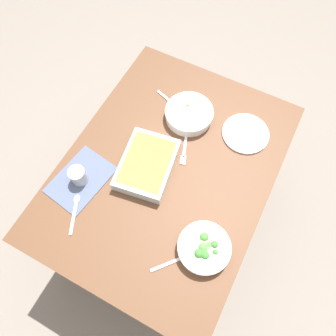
{
  "coord_description": "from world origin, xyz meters",
  "views": [
    {
      "loc": [
        0.54,
        0.28,
        2.03
      ],
      "look_at": [
        0.0,
        0.0,
        0.74
      ],
      "focal_mm": 33.96,
      "sensor_mm": 36.0,
      "label": 1
    }
  ],
  "objects_px": {
    "spoon_by_broccoli": "(177,260)",
    "broccoli_bowl": "(204,248)",
    "stew_bowl": "(189,114)",
    "side_plate": "(245,134)",
    "spoon_by_stew": "(173,104)",
    "fork_on_table": "(184,150)",
    "drink_cup": "(79,176)",
    "spoon_spare": "(75,209)",
    "baking_dish": "(147,164)"
  },
  "relations": [
    {
      "from": "stew_bowl",
      "to": "fork_on_table",
      "type": "xyz_separation_m",
      "value": [
        0.17,
        0.06,
        -0.03
      ]
    },
    {
      "from": "side_plate",
      "to": "spoon_spare",
      "type": "distance_m",
      "value": 0.84
    },
    {
      "from": "spoon_by_broccoli",
      "to": "spoon_spare",
      "type": "bearing_deg",
      "value": -88.67
    },
    {
      "from": "broccoli_bowl",
      "to": "spoon_by_stew",
      "type": "bearing_deg",
      "value": -143.26
    },
    {
      "from": "side_plate",
      "to": "stew_bowl",
      "type": "bearing_deg",
      "value": -82.04
    },
    {
      "from": "baking_dish",
      "to": "spoon_by_stew",
      "type": "xyz_separation_m",
      "value": [
        -0.36,
        -0.05,
        -0.03
      ]
    },
    {
      "from": "spoon_spare",
      "to": "stew_bowl",
      "type": "bearing_deg",
      "value": 160.7
    },
    {
      "from": "stew_bowl",
      "to": "drink_cup",
      "type": "height_order",
      "value": "drink_cup"
    },
    {
      "from": "broccoli_bowl",
      "to": "spoon_spare",
      "type": "distance_m",
      "value": 0.56
    },
    {
      "from": "side_plate",
      "to": "spoon_by_broccoli",
      "type": "bearing_deg",
      "value": -2.08
    },
    {
      "from": "side_plate",
      "to": "spoon_by_broccoli",
      "type": "distance_m",
      "value": 0.67
    },
    {
      "from": "side_plate",
      "to": "spoon_by_stew",
      "type": "xyz_separation_m",
      "value": [
        0.01,
        -0.38,
        -0.0
      ]
    },
    {
      "from": "drink_cup",
      "to": "fork_on_table",
      "type": "relative_size",
      "value": 0.49
    },
    {
      "from": "spoon_by_stew",
      "to": "spoon_spare",
      "type": "relative_size",
      "value": 1.03
    },
    {
      "from": "side_plate",
      "to": "spoon_spare",
      "type": "relative_size",
      "value": 1.32
    },
    {
      "from": "broccoli_bowl",
      "to": "fork_on_table",
      "type": "xyz_separation_m",
      "value": [
        -0.37,
        -0.27,
        -0.03
      ]
    },
    {
      "from": "baking_dish",
      "to": "spoon_by_broccoli",
      "type": "bearing_deg",
      "value": 45.12
    },
    {
      "from": "drink_cup",
      "to": "spoon_by_broccoli",
      "type": "distance_m",
      "value": 0.55
    },
    {
      "from": "spoon_by_broccoli",
      "to": "fork_on_table",
      "type": "relative_size",
      "value": 0.84
    },
    {
      "from": "broccoli_bowl",
      "to": "side_plate",
      "type": "bearing_deg",
      "value": -175.1
    },
    {
      "from": "drink_cup",
      "to": "spoon_by_broccoli",
      "type": "height_order",
      "value": "drink_cup"
    },
    {
      "from": "stew_bowl",
      "to": "spoon_by_stew",
      "type": "bearing_deg",
      "value": -108.56
    },
    {
      "from": "side_plate",
      "to": "fork_on_table",
      "type": "relative_size",
      "value": 1.27
    },
    {
      "from": "stew_bowl",
      "to": "spoon_by_broccoli",
      "type": "height_order",
      "value": "stew_bowl"
    },
    {
      "from": "baking_dish",
      "to": "fork_on_table",
      "type": "bearing_deg",
      "value": 145.13
    },
    {
      "from": "baking_dish",
      "to": "spoon_spare",
      "type": "distance_m",
      "value": 0.36
    },
    {
      "from": "broccoli_bowl",
      "to": "stew_bowl",
      "type": "bearing_deg",
      "value": -148.73
    },
    {
      "from": "broccoli_bowl",
      "to": "fork_on_table",
      "type": "height_order",
      "value": "broccoli_bowl"
    },
    {
      "from": "broccoli_bowl",
      "to": "baking_dish",
      "type": "relative_size",
      "value": 0.64
    },
    {
      "from": "spoon_by_broccoli",
      "to": "fork_on_table",
      "type": "height_order",
      "value": "spoon_by_broccoli"
    },
    {
      "from": "broccoli_bowl",
      "to": "spoon_by_stew",
      "type": "height_order",
      "value": "broccoli_bowl"
    },
    {
      "from": "spoon_by_broccoli",
      "to": "stew_bowl",
      "type": "bearing_deg",
      "value": -157.89
    },
    {
      "from": "drink_cup",
      "to": "side_plate",
      "type": "relative_size",
      "value": 0.39
    },
    {
      "from": "stew_bowl",
      "to": "side_plate",
      "type": "bearing_deg",
      "value": 97.96
    },
    {
      "from": "fork_on_table",
      "to": "spoon_by_broccoli",
      "type": "bearing_deg",
      "value": 22.98
    },
    {
      "from": "drink_cup",
      "to": "side_plate",
      "type": "height_order",
      "value": "drink_cup"
    },
    {
      "from": "stew_bowl",
      "to": "drink_cup",
      "type": "bearing_deg",
      "value": -28.44
    },
    {
      "from": "stew_bowl",
      "to": "spoon_spare",
      "type": "height_order",
      "value": "stew_bowl"
    },
    {
      "from": "spoon_by_stew",
      "to": "fork_on_table",
      "type": "xyz_separation_m",
      "value": [
        0.21,
        0.16,
        -0.0
      ]
    },
    {
      "from": "spoon_by_broccoli",
      "to": "broccoli_bowl",
      "type": "bearing_deg",
      "value": 139.15
    },
    {
      "from": "broccoli_bowl",
      "to": "spoon_spare",
      "type": "relative_size",
      "value": 1.28
    },
    {
      "from": "broccoli_bowl",
      "to": "spoon_by_broccoli",
      "type": "distance_m",
      "value": 0.12
    },
    {
      "from": "spoon_by_broccoli",
      "to": "baking_dish",
      "type": "bearing_deg",
      "value": -134.88
    },
    {
      "from": "spoon_by_broccoli",
      "to": "spoon_spare",
      "type": "height_order",
      "value": "same"
    },
    {
      "from": "stew_bowl",
      "to": "drink_cup",
      "type": "distance_m",
      "value": 0.59
    },
    {
      "from": "baking_dish",
      "to": "spoon_spare",
      "type": "bearing_deg",
      "value": -29.66
    },
    {
      "from": "side_plate",
      "to": "spoon_spare",
      "type": "height_order",
      "value": "side_plate"
    },
    {
      "from": "stew_bowl",
      "to": "spoon_by_broccoli",
      "type": "relative_size",
      "value": 1.6
    },
    {
      "from": "stew_bowl",
      "to": "spoon_by_stew",
      "type": "relative_size",
      "value": 1.35
    },
    {
      "from": "stew_bowl",
      "to": "broccoli_bowl",
      "type": "relative_size",
      "value": 1.09
    }
  ]
}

